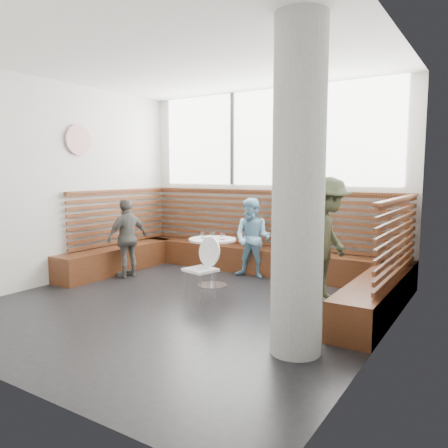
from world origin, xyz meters
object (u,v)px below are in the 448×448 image
Objects in this scene: concrete_column at (298,190)px; cafe_chair at (203,263)px; cafe_table at (212,252)px; adult_man at (327,240)px; child_back at (253,238)px; child_left at (128,238)px.

concrete_column is 2.38m from cafe_chair.
cafe_table is at bearing 126.16° from cafe_chair.
adult_man reaches higher than cafe_chair.
child_back is at bearing 103.66° from cafe_chair.
child_left is (-1.56, -0.24, 0.13)m from cafe_table.
child_left is (-3.66, 1.41, -0.93)m from concrete_column.
adult_man is 1.28× the size of child_back.
concrete_column is 2.40× the size of child_left.
child_back is at bearing 129.57° from child_left.
child_left is at bearing -154.52° from child_back.
concrete_column is 1.87× the size of adult_man.
cafe_chair is at bearing 87.14° from child_left.
cafe_table is 0.67m from cafe_chair.
cafe_table is 0.56× the size of child_left.
cafe_table is (-2.10, 1.66, -1.06)m from concrete_column.
cafe_table is 0.87× the size of cafe_chair.
child_left is at bearing -178.33° from cafe_chair.
cafe_table is 0.56× the size of child_back.
cafe_table is at bearing 107.60° from child_left.
concrete_column is 2.88m from cafe_table.
adult_man is at bearing 40.84° from cafe_chair.
concrete_column reaches higher than cafe_table.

